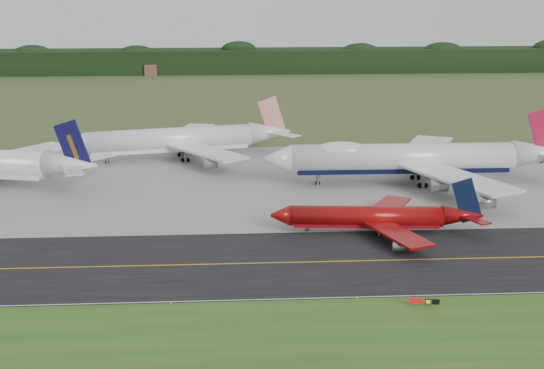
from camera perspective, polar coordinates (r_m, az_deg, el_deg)
The scene contains 13 objects.
ground at distance 137.18m, azimuth 4.46°, elevation -5.20°, with size 600.00×600.00×0.00m, color #354520.
grass_verge at distance 105.52m, azimuth 7.10°, elevation -11.82°, with size 400.00×30.00×0.01m, color #2B5519.
taxiway at distance 133.47m, azimuth 4.70°, elevation -5.79°, with size 400.00×32.00×0.02m, color black.
apron at distance 185.47m, azimuth 2.32°, elevation 0.29°, with size 400.00×78.00×0.01m, color gray.
taxiway_centreline at distance 133.46m, azimuth 4.70°, elevation -5.79°, with size 400.00×0.40×0.00m, color orange.
taxiway_edge_line at distance 119.30m, azimuth 5.75°, elevation -8.45°, with size 400.00×0.25×0.00m, color silver.
horizon_treeline at distance 403.67m, azimuth -0.88°, elevation 9.21°, with size 700.00×25.00×12.00m.
jet_ba_747 at distance 183.98m, azimuth 10.61°, elevation 1.96°, with size 74.16×61.64×18.70m.
jet_red_737 at distance 148.38m, azimuth 7.96°, elevation -2.45°, with size 41.37×33.62×11.17m.
jet_star_tail at distance 207.78m, azimuth -6.79°, elevation 3.37°, with size 61.85×50.95×16.40m.
taxiway_sign at distance 117.02m, azimuth 11.38°, elevation -8.62°, with size 4.45×1.09×1.50m.
edge_marker_left at distance 117.20m, azimuth -7.63°, elevation -8.84°, with size 0.16×0.16×0.50m, color yellow.
edge_marker_center at distance 118.50m, azimuth 6.40°, elevation -8.52°, with size 0.16×0.16×0.50m, color yellow.
Camera 1 is at (-18.44, -127.26, 47.77)m, focal length 50.00 mm.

